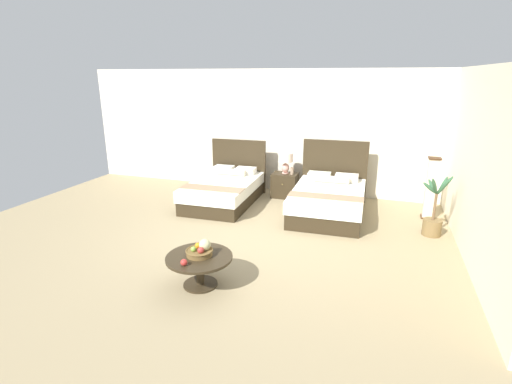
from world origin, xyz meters
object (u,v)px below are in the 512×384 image
(table_lamp, at_px, (286,160))
(vase, at_px, (292,171))
(floor_lamp_corner, at_px, (431,188))
(coffee_table, at_px, (199,263))
(bed_near_window, at_px, (225,189))
(potted_palm, at_px, (433,218))
(bed_near_corner, at_px, (328,199))
(nightstand, at_px, (285,185))
(fruit_bowl, at_px, (201,250))
(loose_apple, at_px, (184,262))

(table_lamp, height_order, vase, table_lamp)
(floor_lamp_corner, bearing_deg, coffee_table, -130.00)
(bed_near_window, height_order, floor_lamp_corner, bed_near_window)
(vase, relative_size, potted_palm, 0.15)
(coffee_table, xyz_separation_m, floor_lamp_corner, (3.04, 3.62, 0.27))
(bed_near_window, bearing_deg, bed_near_corner, 0.07)
(vase, distance_m, potted_palm, 3.05)
(bed_near_corner, relative_size, floor_lamp_corner, 1.78)
(bed_near_window, height_order, nightstand, bed_near_window)
(nightstand, bearing_deg, vase, -13.49)
(fruit_bowl, bearing_deg, bed_near_window, 107.70)
(bed_near_window, relative_size, floor_lamp_corner, 1.77)
(nightstand, bearing_deg, fruit_bowl, -91.36)
(bed_near_window, height_order, fruit_bowl, bed_near_window)
(bed_near_corner, distance_m, potted_palm, 1.91)
(nightstand, bearing_deg, bed_near_corner, -36.28)
(coffee_table, height_order, loose_apple, loose_apple)
(bed_near_window, xyz_separation_m, coffee_table, (1.02, -3.24, 0.03))
(fruit_bowl, distance_m, floor_lamp_corner, 4.70)
(bed_near_corner, relative_size, vase, 12.85)
(nightstand, bearing_deg, floor_lamp_corner, -8.22)
(vase, distance_m, loose_apple, 4.30)
(bed_near_corner, relative_size, coffee_table, 2.45)
(fruit_bowl, bearing_deg, potted_palm, 41.85)
(table_lamp, distance_m, potted_palm, 3.26)
(bed_near_corner, height_order, table_lamp, bed_near_corner)
(bed_near_corner, height_order, floor_lamp_corner, bed_near_corner)
(vase, relative_size, coffee_table, 0.19)
(bed_near_window, xyz_separation_m, floor_lamp_corner, (4.05, 0.38, 0.30))
(loose_apple, bearing_deg, potted_palm, 44.42)
(vase, bearing_deg, floor_lamp_corner, -7.90)
(bed_near_window, xyz_separation_m, loose_apple, (0.96, -3.53, 0.17))
(bed_near_corner, distance_m, coffee_table, 3.46)
(nightstand, distance_m, table_lamp, 0.58)
(loose_apple, relative_size, potted_palm, 0.08)
(bed_near_corner, distance_m, nightstand, 1.35)
(fruit_bowl, bearing_deg, floor_lamp_corner, 49.78)
(fruit_bowl, bearing_deg, bed_near_corner, 69.77)
(vase, height_order, floor_lamp_corner, floor_lamp_corner)
(nightstand, xyz_separation_m, floor_lamp_corner, (2.94, -0.42, 0.32))
(bed_near_corner, distance_m, vase, 1.24)
(bed_near_window, height_order, vase, bed_near_window)
(bed_near_window, distance_m, vase, 1.53)
(bed_near_corner, distance_m, loose_apple, 3.75)
(table_lamp, bearing_deg, fruit_bowl, -91.35)
(potted_palm, bearing_deg, loose_apple, -135.58)
(loose_apple, height_order, potted_palm, potted_palm)
(table_lamp, bearing_deg, loose_apple, -92.12)
(bed_near_corner, bearing_deg, potted_palm, -15.17)
(vase, relative_size, floor_lamp_corner, 0.14)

